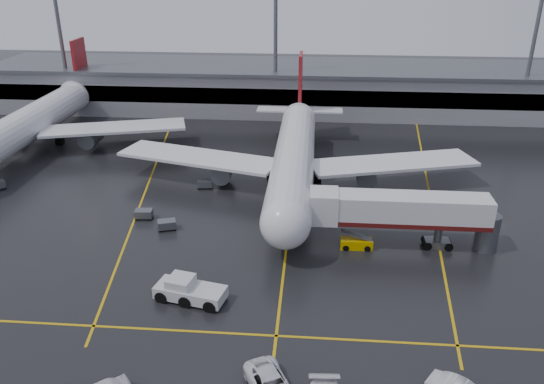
{
  "coord_description": "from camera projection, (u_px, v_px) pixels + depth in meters",
  "views": [
    {
      "loc": [
        2.61,
        -57.75,
        29.11
      ],
      "look_at": [
        -2.0,
        -2.0,
        4.0
      ],
      "focal_mm": 35.78,
      "sensor_mm": 36.0,
      "label": 1
    }
  ],
  "objects": [
    {
      "name": "light_mast_left",
      "position": [
        60.0,
        36.0,
        100.27
      ],
      "size": [
        3.0,
        1.2,
        25.45
      ],
      "color": "#595B60",
      "rests_on": "ground"
    },
    {
      "name": "ground",
      "position": [
        290.0,
        216.0,
        64.63
      ],
      "size": [
        220.0,
        220.0,
        0.0
      ],
      "primitive_type": "plane",
      "color": "black",
      "rests_on": "ground"
    },
    {
      "name": "baggage_cart_b",
      "position": [
        144.0,
        214.0,
        63.87
      ],
      "size": [
        2.09,
        1.45,
        1.12
      ],
      "color": "#595B60",
      "rests_on": "ground"
    },
    {
      "name": "belt_loader",
      "position": [
        356.0,
        243.0,
        57.61
      ],
      "size": [
        3.42,
        1.67,
        2.15
      ],
      "color": "#CC9C00",
      "rests_on": "ground"
    },
    {
      "name": "apron_line_left",
      "position": [
        150.0,
        179.0,
        75.22
      ],
      "size": [
        9.99,
        69.35,
        0.02
      ],
      "primitive_type": "cube",
      "rotation": [
        0.0,
        0.0,
        0.14
      ],
      "color": "gold",
      "rests_on": "ground"
    },
    {
      "name": "apron_line_stop",
      "position": [
        276.0,
        336.0,
        44.62
      ],
      "size": [
        60.0,
        0.25,
        0.02
      ],
      "primitive_type": "cube",
      "color": "gold",
      "rests_on": "ground"
    },
    {
      "name": "apron_line_centre",
      "position": [
        290.0,
        216.0,
        64.62
      ],
      "size": [
        0.25,
        90.0,
        0.02
      ],
      "primitive_type": "cube",
      "color": "gold",
      "rests_on": "ground"
    },
    {
      "name": "jet_bridge",
      "position": [
        401.0,
        213.0,
        56.67
      ],
      "size": [
        19.9,
        3.4,
        6.05
      ],
      "color": "silver",
      "rests_on": "ground"
    },
    {
      "name": "terminal",
      "position": [
        303.0,
        87.0,
        106.44
      ],
      "size": [
        122.0,
        19.0,
        8.6
      ],
      "color": "gray",
      "rests_on": "ground"
    },
    {
      "name": "main_airliner",
      "position": [
        294.0,
        155.0,
        71.72
      ],
      "size": [
        48.8,
        45.6,
        14.1
      ],
      "color": "silver",
      "rests_on": "ground"
    },
    {
      "name": "light_mast_mid",
      "position": [
        276.0,
        39.0,
        97.26
      ],
      "size": [
        3.0,
        1.2,
        25.45
      ],
      "color": "#595B60",
      "rests_on": "ground"
    },
    {
      "name": "baggage_cart_c",
      "position": [
        205.0,
        183.0,
        72.09
      ],
      "size": [
        2.17,
        1.58,
        1.12
      ],
      "color": "#595B60",
      "rests_on": "ground"
    },
    {
      "name": "light_mast_right",
      "position": [
        534.0,
        42.0,
        93.88
      ],
      "size": [
        3.0,
        1.2,
        25.45
      ],
      "color": "#595B60",
      "rests_on": "ground"
    },
    {
      "name": "second_airliner",
      "position": [
        33.0,
        121.0,
        85.79
      ],
      "size": [
        48.8,
        45.6,
        14.1
      ],
      "color": "silver",
      "rests_on": "ground"
    },
    {
      "name": "apron_line_right",
      "position": [
        428.0,
        188.0,
        72.36
      ],
      "size": [
        7.57,
        69.64,
        0.02
      ],
      "primitive_type": "cube",
      "rotation": [
        0.0,
        0.0,
        -0.1
      ],
      "color": "gold",
      "rests_on": "ground"
    },
    {
      "name": "pushback_tractor",
      "position": [
        189.0,
        291.0,
        48.95
      ],
      "size": [
        6.78,
        3.97,
        2.28
      ],
      "color": "silver",
      "rests_on": "ground"
    },
    {
      "name": "baggage_cart_a",
      "position": [
        167.0,
        224.0,
        61.37
      ],
      "size": [
        2.31,
        1.87,
        1.12
      ],
      "color": "#595B60",
      "rests_on": "ground"
    }
  ]
}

